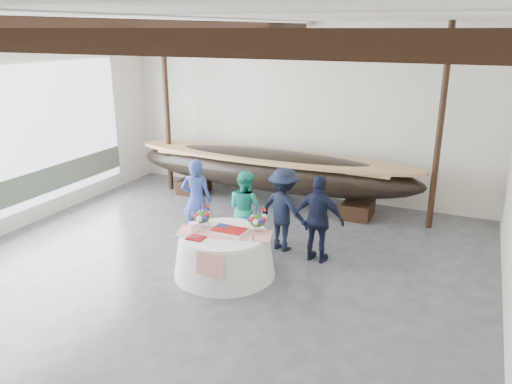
% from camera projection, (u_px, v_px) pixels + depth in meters
% --- Properties ---
extents(floor, '(10.00, 12.00, 0.01)m').
position_uv_depth(floor, '(183.00, 294.00, 8.56)').
color(floor, '#3D3D42').
rests_on(floor, ground).
extents(wall_back, '(10.00, 0.02, 4.50)m').
position_uv_depth(wall_back, '(303.00, 112.00, 13.05)').
color(wall_back, silver).
rests_on(wall_back, ground).
extents(ceiling, '(10.00, 12.00, 0.01)m').
position_uv_depth(ceiling, '(169.00, 16.00, 7.16)').
color(ceiling, white).
rests_on(ceiling, wall_back).
extents(pavilion_structure, '(9.80, 11.76, 4.50)m').
position_uv_depth(pavilion_structure, '(200.00, 50.00, 8.03)').
color(pavilion_structure, black).
rests_on(pavilion_structure, ground).
extents(open_bay, '(0.03, 7.00, 3.20)m').
position_uv_depth(open_bay, '(9.00, 150.00, 10.80)').
color(open_bay, silver).
rests_on(open_bay, ground).
extents(longboat_display, '(7.66, 1.53, 1.44)m').
position_uv_depth(longboat_display, '(270.00, 170.00, 12.70)').
color(longboat_display, black).
rests_on(longboat_display, ground).
extents(banquet_table, '(1.87, 1.87, 0.80)m').
position_uv_depth(banquet_table, '(225.00, 253.00, 9.16)').
color(banquet_table, silver).
rests_on(banquet_table, ground).
extents(tabletop_items, '(1.81, 1.04, 0.40)m').
position_uv_depth(tabletop_items, '(225.00, 222.00, 9.15)').
color(tabletop_items, red).
rests_on(tabletop_items, banquet_table).
extents(guest_woman_blue, '(0.74, 0.59, 1.78)m').
position_uv_depth(guest_woman_blue, '(197.00, 200.00, 10.52)').
color(guest_woman_blue, navy).
rests_on(guest_woman_blue, ground).
extents(guest_woman_teal, '(0.95, 0.85, 1.61)m').
position_uv_depth(guest_woman_teal, '(245.00, 208.00, 10.29)').
color(guest_woman_teal, '#1D997E').
rests_on(guest_woman_teal, ground).
extents(guest_man_left, '(1.24, 0.90, 1.73)m').
position_uv_depth(guest_man_left, '(284.00, 209.00, 10.05)').
color(guest_man_left, black).
rests_on(guest_man_left, ground).
extents(guest_man_right, '(1.05, 0.51, 1.73)m').
position_uv_depth(guest_man_right, '(319.00, 219.00, 9.53)').
color(guest_man_right, black).
rests_on(guest_man_right, ground).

